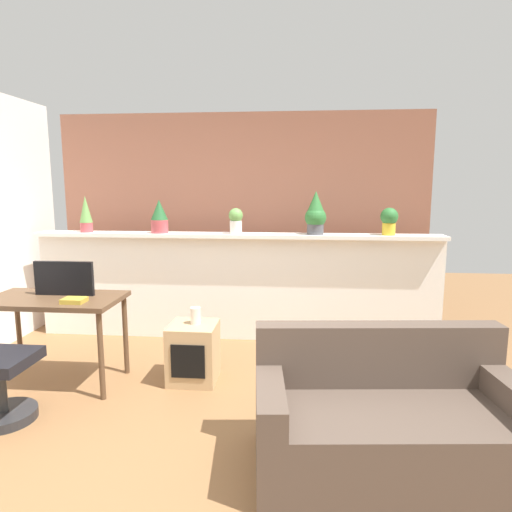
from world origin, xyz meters
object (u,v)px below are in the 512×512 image
at_px(desk, 54,307).
at_px(potted_plant_1, 159,216).
at_px(potted_plant_3, 316,214).
at_px(tv_monitor, 64,278).
at_px(vase_on_shelf, 196,316).
at_px(potted_plant_0, 86,214).
at_px(side_cube_shelf, 193,353).
at_px(potted_plant_2, 236,220).
at_px(book_on_desk, 74,300).
at_px(couch, 387,421).
at_px(potted_plant_4, 389,220).

bearing_deg(desk, potted_plant_1, 66.35).
distance_m(potted_plant_1, potted_plant_3, 1.66).
xyz_separation_m(tv_monitor, vase_on_shelf, (1.09, 0.10, -0.32)).
relative_size(potted_plant_0, side_cube_shelf, 0.79).
xyz_separation_m(potted_plant_1, potted_plant_3, (1.66, 0.02, 0.04)).
bearing_deg(vase_on_shelf, potted_plant_1, 120.44).
relative_size(potted_plant_1, potted_plant_2, 1.32).
bearing_deg(book_on_desk, side_cube_shelf, 18.62).
distance_m(potted_plant_0, side_cube_shelf, 2.10).
distance_m(tv_monitor, side_cube_shelf, 1.26).
relative_size(potted_plant_3, couch, 0.28).
bearing_deg(desk, potted_plant_4, 22.92).
distance_m(book_on_desk, couch, 2.47).
height_order(desk, vase_on_shelf, desk).
bearing_deg(potted_plant_4, potted_plant_0, -179.85).
relative_size(desk, couch, 0.68).
bearing_deg(potted_plant_0, tv_monitor, -73.43).
bearing_deg(book_on_desk, potted_plant_3, 35.61).
xyz_separation_m(potted_plant_3, book_on_desk, (-1.94, -1.39, -0.61)).
distance_m(potted_plant_2, vase_on_shelf, 1.31).
bearing_deg(couch, tv_monitor, 158.58).
distance_m(potted_plant_3, couch, 2.43).
distance_m(potted_plant_1, tv_monitor, 1.32).
height_order(potted_plant_3, potted_plant_4, potted_plant_3).
xyz_separation_m(tv_monitor, book_on_desk, (0.20, -0.22, -0.13)).
bearing_deg(side_cube_shelf, potted_plant_0, 142.62).
height_order(potted_plant_1, book_on_desk, potted_plant_1).
distance_m(vase_on_shelf, couch, 1.79).
relative_size(potted_plant_4, tv_monitor, 0.56).
bearing_deg(potted_plant_1, potted_plant_0, 179.41).
xyz_separation_m(potted_plant_0, potted_plant_3, (2.48, 0.01, 0.02)).
height_order(book_on_desk, couch, couch).
height_order(potted_plant_0, vase_on_shelf, potted_plant_0).
height_order(potted_plant_1, vase_on_shelf, potted_plant_1).
height_order(potted_plant_1, potted_plant_2, potted_plant_1).
distance_m(tv_monitor, vase_on_shelf, 1.15).
height_order(potted_plant_3, vase_on_shelf, potted_plant_3).
height_order(potted_plant_0, couch, potted_plant_0).
bearing_deg(tv_monitor, potted_plant_4, 21.98).
height_order(potted_plant_4, couch, potted_plant_4).
height_order(potted_plant_4, side_cube_shelf, potted_plant_4).
height_order(tv_monitor, vase_on_shelf, tv_monitor).
relative_size(potted_plant_2, vase_on_shelf, 1.89).
bearing_deg(couch, side_cube_shelf, 143.52).
height_order(desk, book_on_desk, book_on_desk).
relative_size(potted_plant_2, desk, 0.24).
relative_size(potted_plant_4, side_cube_shelf, 0.56).
bearing_deg(book_on_desk, desk, 150.45).
bearing_deg(couch, potted_plant_4, 79.75).
distance_m(potted_plant_1, book_on_desk, 1.51).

